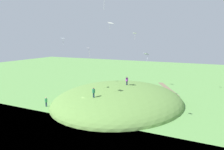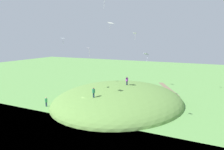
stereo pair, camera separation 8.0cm
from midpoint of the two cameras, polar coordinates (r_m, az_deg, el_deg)
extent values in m
plane|color=#61984C|center=(35.75, -5.36, -9.76)|extent=(160.00, 160.00, 0.00)
ellipsoid|color=#628E42|center=(40.64, 1.81, -7.27)|extent=(27.52, 24.26, 6.36)
cube|color=#75644D|center=(52.58, 15.05, -3.60)|extent=(12.82, 7.34, 0.04)
cube|color=#2A2F4D|center=(40.40, 4.15, -2.20)|extent=(0.28, 0.27, 0.79)
cylinder|color=purple|center=(40.26, 4.17, -1.23)|extent=(0.65, 0.65, 0.62)
sphere|color=beige|center=(40.18, 4.17, -0.63)|extent=(0.24, 0.24, 0.24)
cube|color=#1C354A|center=(33.82, -4.98, -5.51)|extent=(0.25, 0.30, 0.77)
cylinder|color=#298355|center=(33.64, -5.00, -4.37)|extent=(0.65, 0.65, 0.61)
sphere|color=brown|center=(33.54, -5.01, -3.67)|extent=(0.23, 0.23, 0.23)
cube|color=#1F2D46|center=(39.48, -17.48, -7.64)|extent=(0.23, 0.28, 0.82)
cylinder|color=#329155|center=(39.27, -17.54, -6.61)|extent=(0.60, 0.60, 0.65)
sphere|color=tan|center=(39.15, -17.57, -5.98)|extent=(0.25, 0.25, 0.25)
cylinder|color=silver|center=(37.55, -2.08, 18.92)|extent=(0.19, 0.11, 1.86)
cube|color=silver|center=(40.59, -0.29, 14.05)|extent=(1.32, 1.04, 0.30)
cylinder|color=silver|center=(40.57, -0.49, 13.07)|extent=(0.09, 0.11, 0.80)
cube|color=white|center=(29.00, 9.35, 5.75)|extent=(0.82, 0.89, 0.21)
cylinder|color=white|center=(29.07, 9.72, 4.48)|extent=(0.15, 0.17, 0.90)
cube|color=white|center=(42.40, -6.47, 7.38)|extent=(0.84, 0.71, 0.04)
cylinder|color=white|center=(42.57, -6.17, 6.13)|extent=(0.04, 0.23, 1.51)
cube|color=white|center=(49.72, 6.29, 11.34)|extent=(0.83, 0.96, 0.16)
cylinder|color=white|center=(49.50, 6.36, 10.36)|extent=(0.07, 0.09, 1.30)
cube|color=white|center=(35.30, -13.25, 9.76)|extent=(0.89, 0.75, 0.11)
cylinder|color=white|center=(35.42, -13.15, 8.80)|extent=(0.08, 0.06, 0.82)
camera|label=1|loc=(0.04, -89.94, 0.01)|focal=33.41mm
camera|label=2|loc=(0.04, 90.06, -0.01)|focal=33.41mm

